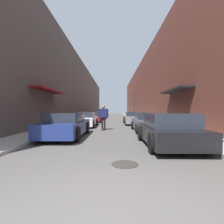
{
  "coord_description": "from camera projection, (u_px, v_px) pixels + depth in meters",
  "views": [
    {
      "loc": [
        0.14,
        -2.11,
        1.43
      ],
      "look_at": [
        0.01,
        11.89,
        1.28
      ],
      "focal_mm": 28.0,
      "sensor_mm": 36.0,
      "label": 1
    }
  ],
  "objects": [
    {
      "name": "ground",
      "position": [
        113.0,
        119.0,
        27.24
      ],
      "size": [
        138.15,
        138.15,
        0.0
      ],
      "primitive_type": "plane",
      "color": "#4C4947"
    },
    {
      "name": "parked_car_left_1",
      "position": [
        84.0,
        119.0,
        15.28
      ],
      "size": [
        2.0,
        4.76,
        1.27
      ],
      "color": "silver",
      "rests_on": "ground"
    },
    {
      "name": "parked_car_left_0",
      "position": [
        67.0,
        125.0,
        9.24
      ],
      "size": [
        1.92,
        4.81,
        1.27
      ],
      "color": "navy",
      "rests_on": "ground"
    },
    {
      "name": "parked_car_right_1",
      "position": [
        148.0,
        122.0,
        11.73
      ],
      "size": [
        1.9,
        4.21,
        1.28
      ],
      "color": "#515459",
      "rests_on": "ground"
    },
    {
      "name": "curb_strip_left",
      "position": [
        91.0,
        117.0,
        33.56
      ],
      "size": [
        1.8,
        62.79,
        0.12
      ],
      "color": "#A3A099",
      "rests_on": "ground"
    },
    {
      "name": "traffic_light",
      "position": [
        134.0,
        104.0,
        29.63
      ],
      "size": [
        0.16,
        0.22,
        3.97
      ],
      "color": "#2D2D2D",
      "rests_on": "curb_strip_right"
    },
    {
      "name": "manhole_cover",
      "position": [
        125.0,
        164.0,
        4.58
      ],
      "size": [
        0.7,
        0.7,
        0.02
      ],
      "color": "#332D28",
      "rests_on": "ground"
    },
    {
      "name": "skateboarder",
      "position": [
        104.0,
        115.0,
        12.48
      ],
      "size": [
        0.69,
        0.78,
        1.8
      ],
      "color": "black",
      "rests_on": "ground"
    },
    {
      "name": "building_row_right",
      "position": [
        150.0,
        91.0,
        33.39
      ],
      "size": [
        4.9,
        62.79,
        10.36
      ],
      "color": "brown",
      "rests_on": "ground"
    },
    {
      "name": "parked_car_left_4",
      "position": [
        101.0,
        114.0,
        31.99
      ],
      "size": [
        2.08,
        4.48,
        1.32
      ],
      "color": "#B7B7BC",
      "rests_on": "ground"
    },
    {
      "name": "parked_car_left_3",
      "position": [
        98.0,
        115.0,
        26.48
      ],
      "size": [
        1.96,
        4.26,
        1.28
      ],
      "color": "#232326",
      "rests_on": "ground"
    },
    {
      "name": "parked_car_right_0",
      "position": [
        168.0,
        130.0,
        6.89
      ],
      "size": [
        2.0,
        4.06,
        1.31
      ],
      "color": "black",
      "rests_on": "ground"
    },
    {
      "name": "parked_car_right_2",
      "position": [
        134.0,
        118.0,
        17.69
      ],
      "size": [
        2.05,
        4.59,
        1.28
      ],
      "color": "gray",
      "rests_on": "ground"
    },
    {
      "name": "parked_car_left_2",
      "position": [
        93.0,
        117.0,
        20.95
      ],
      "size": [
        1.96,
        3.97,
        1.14
      ],
      "color": "maroon",
      "rests_on": "ground"
    },
    {
      "name": "parked_car_left_5",
      "position": [
        102.0,
        114.0,
        37.31
      ],
      "size": [
        2.01,
        4.03,
        1.26
      ],
      "color": "maroon",
      "rests_on": "ground"
    },
    {
      "name": "curb_strip_right",
      "position": [
        135.0,
        117.0,
        33.48
      ],
      "size": [
        1.8,
        62.79,
        0.12
      ],
      "color": "#A3A099",
      "rests_on": "ground"
    },
    {
      "name": "building_row_left",
      "position": [
        76.0,
        92.0,
        33.53
      ],
      "size": [
        4.9,
        62.79,
        9.68
      ],
      "color": "#564C47",
      "rests_on": "ground"
    }
  ]
}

